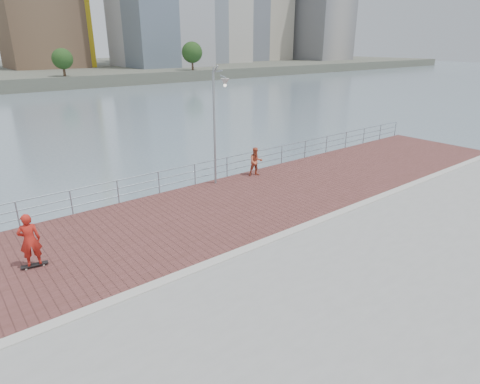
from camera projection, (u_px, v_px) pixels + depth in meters
water at (272, 285)px, 15.67m from camera, size 400.00×400.00×0.00m
seawall at (390, 332)px, 11.65m from camera, size 40.00×24.00×2.00m
brick_lane at (217, 209)px, 17.60m from camera, size 40.00×6.80×0.02m
curb at (273, 239)px, 14.95m from camera, size 40.00×0.40×0.06m
guardrail at (177, 176)px, 19.85m from camera, size 39.06×0.06×1.13m
street_lamp at (219, 107)px, 19.16m from camera, size 0.41×1.20×5.64m
skateboard at (35, 265)px, 13.06m from camera, size 0.83×0.33×0.09m
skateboarder at (29, 240)px, 12.74m from camera, size 0.71×0.53×1.80m
bystander at (256, 162)px, 21.80m from camera, size 0.93×0.84×1.57m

